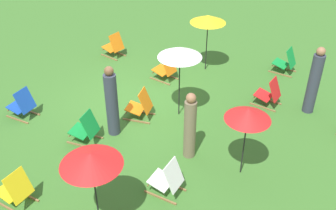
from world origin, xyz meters
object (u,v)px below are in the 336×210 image
object	(u,v)px
deckchair_11	(269,94)
umbrella_3	(91,159)
deckchair_12	(286,62)
person_1	(314,82)
deckchair_6	(114,46)
person_2	(190,127)
deckchair_3	(22,105)
deckchair_1	(168,179)
person_0	(112,103)
umbrella_1	(180,52)
umbrella_2	(208,19)
deckchair_2	(166,69)
deckchair_7	(141,106)
deckchair_10	(15,190)
umbrella_0	(248,114)
deckchair_4	(86,129)

from	to	relation	value
deckchair_11	umbrella_3	world-z (taller)	umbrella_3
deckchair_12	person_1	bearing A→B (deg)	35.71
deckchair_6	person_2	bearing A→B (deg)	61.84
deckchair_3	umbrella_3	size ratio (longest dim) A/B	0.48
deckchair_1	person_0	bearing A→B (deg)	-117.71
umbrella_1	umbrella_2	size ratio (longest dim) A/B	1.09
deckchair_2	deckchair_12	world-z (taller)	same
deckchair_7	deckchair_10	world-z (taller)	same
deckchair_12	umbrella_0	distance (m)	5.22
deckchair_4	deckchair_12	world-z (taller)	same
deckchair_7	deckchair_12	xyz separation A→B (m)	(-4.56, 2.27, 0.00)
deckchair_4	deckchair_7	size ratio (longest dim) A/B	0.98
deckchair_7	person_1	distance (m)	4.58
umbrella_0	umbrella_2	distance (m)	4.88
umbrella_2	deckchair_2	bearing A→B (deg)	-27.95
deckchair_4	deckchair_3	bearing A→B (deg)	-99.74
deckchair_10	umbrella_3	size ratio (longest dim) A/B	0.48
umbrella_1	umbrella_2	world-z (taller)	umbrella_1
deckchair_3	deckchair_7	xyz separation A→B (m)	(-1.70, 2.61, 0.00)
umbrella_1	person_1	distance (m)	3.65
umbrella_1	umbrella_2	bearing A→B (deg)	-165.69
deckchair_11	deckchair_12	bearing A→B (deg)	-172.15
deckchair_4	person_2	distance (m)	2.57
deckchair_6	deckchair_10	bearing A→B (deg)	27.72
umbrella_3	deckchair_3	bearing A→B (deg)	-110.95
deckchair_4	person_2	xyz separation A→B (m)	(-0.95, 2.34, 0.44)
deckchair_1	deckchair_3	distance (m)	4.73
deckchair_3	umbrella_1	xyz separation A→B (m)	(-2.40, 3.36, 1.47)
person_0	deckchair_3	bearing A→B (deg)	143.84
deckchair_4	umbrella_0	distance (m)	3.95
deckchair_2	deckchair_12	bearing A→B (deg)	133.18
deckchair_12	person_0	size ratio (longest dim) A/B	0.45
deckchair_11	person_2	bearing A→B (deg)	-13.13
deckchair_3	person_1	xyz separation A→B (m)	(-4.50, 6.20, 0.54)
deckchair_10	umbrella_1	xyz separation A→B (m)	(-4.50, 0.98, 1.47)
deckchair_1	deckchair_12	xyz separation A→B (m)	(-6.43, 0.16, 0.00)
deckchair_12	person_2	distance (m)	5.19
deckchair_2	person_0	size ratio (longest dim) A/B	0.45
deckchair_4	umbrella_0	size ratio (longest dim) A/B	0.50
umbrella_2	deckchair_4	bearing A→B (deg)	-6.49
umbrella_2	person_1	world-z (taller)	person_1
deckchair_1	umbrella_2	xyz separation A→B (m)	(-5.22, -2.04, 1.33)
deckchair_2	person_2	bearing A→B (deg)	45.22
deckchair_1	person_0	world-z (taller)	person_0
deckchair_4	deckchair_11	xyz separation A→B (m)	(-4.01, 3.05, 0.00)
deckchair_7	person_2	size ratio (longest dim) A/B	0.51
deckchair_3	person_2	world-z (taller)	person_2
deckchair_12	umbrella_3	size ratio (longest dim) A/B	0.48
person_0	umbrella_1	bearing A→B (deg)	5.94
deckchair_2	deckchair_7	world-z (taller)	same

